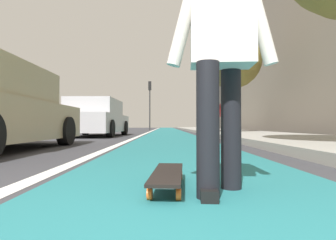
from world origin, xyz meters
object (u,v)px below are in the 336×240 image
(traffic_light, at_px, (150,97))
(street_tree_mid, at_px, (232,60))
(parked_car_mid, at_px, (96,119))
(skateboard, at_px, (167,175))
(pedestrian_distant, at_px, (225,114))
(skater_person, at_px, (221,48))

(traffic_light, bearing_deg, street_tree_mid, -161.83)
(parked_car_mid, xyz_separation_m, traffic_light, (14.23, -1.36, 2.41))
(traffic_light, bearing_deg, skateboard, -176.40)
(street_tree_mid, distance_m, pedestrian_distant, 2.46)
(skater_person, height_order, traffic_light, traffic_light)
(skateboard, relative_size, skater_person, 0.52)
(skater_person, xyz_separation_m, pedestrian_distant, (10.74, -2.39, 0.01))
(skateboard, distance_m, parked_car_mid, 9.59)
(skater_person, xyz_separation_m, parked_car_mid, (9.29, 3.18, -0.23))
(skateboard, height_order, pedestrian_distant, pedestrian_distant)
(parked_car_mid, bearing_deg, skater_person, -161.12)
(skateboard, xyz_separation_m, pedestrian_distant, (10.59, -2.73, 0.86))
(parked_car_mid, xyz_separation_m, street_tree_mid, (0.83, -5.76, 2.61))
(traffic_light, height_order, pedestrian_distant, traffic_light)
(parked_car_mid, height_order, street_tree_mid, street_tree_mid)
(pedestrian_distant, bearing_deg, skateboard, 165.54)
(skateboard, bearing_deg, traffic_light, 3.60)
(skateboard, bearing_deg, street_tree_mid, -16.36)
(skateboard, relative_size, pedestrian_distant, 0.51)
(parked_car_mid, bearing_deg, skateboard, -162.79)
(street_tree_mid, bearing_deg, parked_car_mid, 98.20)
(parked_car_mid, distance_m, street_tree_mid, 6.37)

